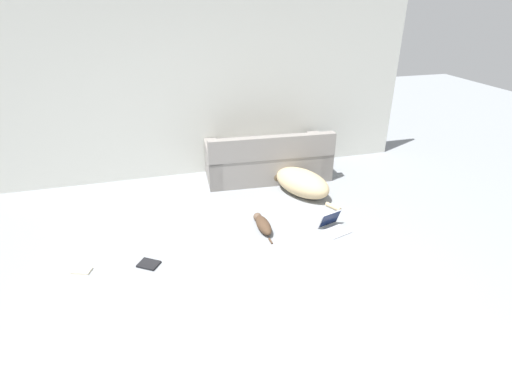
{
  "coord_description": "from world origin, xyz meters",
  "views": [
    {
      "loc": [
        -0.69,
        -2.6,
        2.7
      ],
      "look_at": [
        0.43,
        1.44,
        0.59
      ],
      "focal_mm": 28.0,
      "sensor_mm": 36.0,
      "label": 1
    }
  ],
  "objects_px": {
    "dog": "(299,182)",
    "laptop_open": "(332,224)",
    "couch": "(268,161)",
    "book_black": "(149,264)",
    "book_cream": "(82,271)",
    "cat": "(263,224)"
  },
  "relations": [
    {
      "from": "dog",
      "to": "laptop_open",
      "type": "xyz_separation_m",
      "value": [
        0.05,
        -1.07,
        -0.11
      ]
    },
    {
      "from": "couch",
      "to": "book_black",
      "type": "bearing_deg",
      "value": 47.71
    },
    {
      "from": "book_cream",
      "to": "couch",
      "type": "bearing_deg",
      "value": 34.31
    },
    {
      "from": "laptop_open",
      "to": "dog",
      "type": "bearing_deg",
      "value": 75.92
    },
    {
      "from": "laptop_open",
      "to": "book_black",
      "type": "height_order",
      "value": "laptop_open"
    },
    {
      "from": "laptop_open",
      "to": "couch",
      "type": "bearing_deg",
      "value": 84.0
    },
    {
      "from": "laptop_open",
      "to": "book_cream",
      "type": "relative_size",
      "value": 1.68
    },
    {
      "from": "couch",
      "to": "cat",
      "type": "distance_m",
      "value": 1.61
    },
    {
      "from": "laptop_open",
      "to": "book_black",
      "type": "bearing_deg",
      "value": 167.03
    },
    {
      "from": "couch",
      "to": "book_black",
      "type": "xyz_separation_m",
      "value": [
        -1.95,
        -1.88,
        -0.26
      ]
    },
    {
      "from": "cat",
      "to": "book_cream",
      "type": "distance_m",
      "value": 2.15
    },
    {
      "from": "book_black",
      "to": "book_cream",
      "type": "xyz_separation_m",
      "value": [
        -0.7,
        0.08,
        0.0
      ]
    },
    {
      "from": "book_black",
      "to": "book_cream",
      "type": "height_order",
      "value": "same"
    },
    {
      "from": "book_black",
      "to": "laptop_open",
      "type": "bearing_deg",
      "value": 3.55
    },
    {
      "from": "couch",
      "to": "dog",
      "type": "height_order",
      "value": "couch"
    },
    {
      "from": "dog",
      "to": "book_black",
      "type": "distance_m",
      "value": 2.54
    },
    {
      "from": "laptop_open",
      "to": "book_black",
      "type": "xyz_separation_m",
      "value": [
        -2.27,
        -0.14,
        -0.06
      ]
    },
    {
      "from": "dog",
      "to": "laptop_open",
      "type": "distance_m",
      "value": 1.08
    },
    {
      "from": "couch",
      "to": "book_cream",
      "type": "xyz_separation_m",
      "value": [
        -2.65,
        -1.81,
        -0.26
      ]
    },
    {
      "from": "dog",
      "to": "cat",
      "type": "distance_m",
      "value": 1.16
    },
    {
      "from": "dog",
      "to": "cat",
      "type": "height_order",
      "value": "dog"
    },
    {
      "from": "cat",
      "to": "book_black",
      "type": "relative_size",
      "value": 2.29
    }
  ]
}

